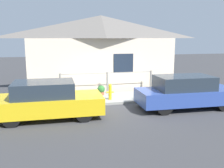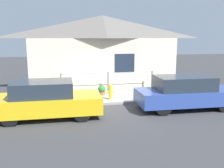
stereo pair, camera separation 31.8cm
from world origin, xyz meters
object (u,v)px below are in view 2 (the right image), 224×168
(potted_plant_near_hydrant, at_px, (102,90))
(fire_hydrant, at_px, (110,91))
(car_left, at_px, (46,100))
(car_right, at_px, (186,93))
(potted_plant_by_fence, at_px, (60,93))
(potted_plant_corner, at_px, (161,86))

(potted_plant_near_hydrant, bearing_deg, fire_hydrant, -77.58)
(car_left, relative_size, potted_plant_near_hydrant, 8.08)
(potted_plant_near_hydrant, bearing_deg, car_right, -41.94)
(car_right, height_order, potted_plant_near_hydrant, car_right)
(potted_plant_near_hydrant, height_order, potted_plant_by_fence, potted_plant_by_fence)
(potted_plant_near_hydrant, xyz_separation_m, potted_plant_corner, (3.20, 0.09, 0.06))
(car_right, bearing_deg, car_left, -178.52)
(car_right, relative_size, potted_plant_corner, 7.77)
(car_right, height_order, potted_plant_corner, car_right)
(car_left, distance_m, car_right, 5.70)
(car_right, xyz_separation_m, potted_plant_by_fence, (-5.19, 2.36, -0.30))
(fire_hydrant, distance_m, potted_plant_by_fence, 2.37)
(car_right, bearing_deg, potted_plant_near_hydrant, 139.53)
(car_left, height_order, potted_plant_near_hydrant, car_left)
(car_right, height_order, potted_plant_by_fence, car_right)
(car_left, distance_m, potted_plant_near_hydrant, 3.82)
(fire_hydrant, relative_size, potted_plant_near_hydrant, 1.53)
(fire_hydrant, height_order, potted_plant_corner, fire_hydrant)
(potted_plant_by_fence, height_order, potted_plant_corner, potted_plant_corner)
(potted_plant_near_hydrant, relative_size, potted_plant_by_fence, 0.91)
(car_left, bearing_deg, fire_hydrant, 33.01)
(car_left, relative_size, fire_hydrant, 5.29)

